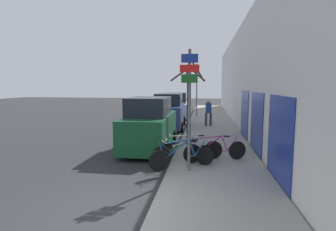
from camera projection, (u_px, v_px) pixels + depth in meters
ground_plane at (171, 130)px, 16.82m from camera, size 80.00×80.00×0.00m
sidewalk_curb at (211, 123)px, 19.20m from camera, size 3.20×32.00×0.15m
building_facade at (237, 80)px, 18.48m from camera, size 0.23×32.00×6.50m
signpost at (189, 103)px, 8.07m from camera, size 0.59×0.11×3.78m
bicycle_0 at (183, 156)px, 8.52m from camera, size 2.03×1.33×0.95m
bicycle_1 at (183, 154)px, 8.94m from camera, size 2.07×0.44×0.85m
bicycle_2 at (215, 150)px, 9.29m from camera, size 2.22×1.00×0.93m
bicycle_3 at (189, 148)px, 9.58m from camera, size 2.43×0.55×0.92m
parked_car_0 at (150, 126)px, 11.60m from camera, size 2.05×4.47×2.32m
parked_car_1 at (169, 112)px, 17.33m from camera, size 2.12×4.60×2.30m
parked_car_2 at (176, 106)px, 22.66m from camera, size 2.33×4.62×2.20m
pedestrian_near at (209, 111)px, 17.40m from camera, size 0.46×0.39×1.76m
street_tree at (189, 105)px, 11.78m from camera, size 1.61×0.78×3.97m
traffic_light at (197, 83)px, 22.52m from camera, size 0.20×0.30×4.50m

